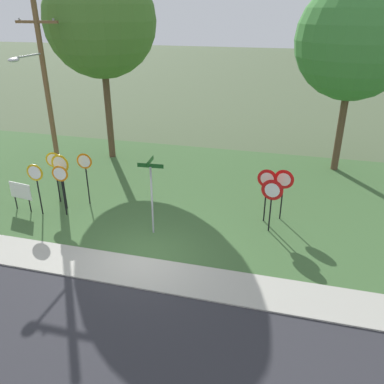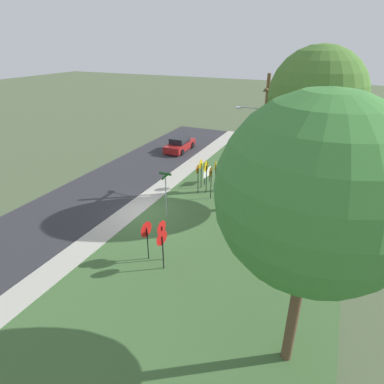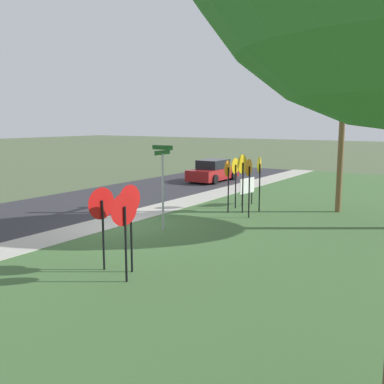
% 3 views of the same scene
% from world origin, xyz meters
% --- Properties ---
extents(ground_plane, '(160.00, 160.00, 0.00)m').
position_xyz_m(ground_plane, '(0.00, 0.00, 0.00)').
color(ground_plane, '#4C5B3D').
extents(road_asphalt, '(44.00, 6.40, 0.01)m').
position_xyz_m(road_asphalt, '(0.00, -4.80, 0.01)').
color(road_asphalt, '#2D2D33').
rests_on(road_asphalt, ground_plane).
extents(sidewalk_strip, '(44.00, 1.60, 0.06)m').
position_xyz_m(sidewalk_strip, '(0.00, -0.80, 0.03)').
color(sidewalk_strip, '#ADAA9E').
rests_on(sidewalk_strip, ground_plane).
extents(grass_median, '(44.00, 12.00, 0.04)m').
position_xyz_m(grass_median, '(0.00, 6.00, 0.02)').
color(grass_median, '#3D6033').
rests_on(grass_median, ground_plane).
extents(stop_sign_near_left, '(0.66, 0.12, 2.19)m').
position_xyz_m(stop_sign_near_left, '(-4.19, 2.07, 1.62)').
color(stop_sign_near_left, black).
rests_on(stop_sign_near_left, grass_median).
extents(stop_sign_near_right, '(0.66, 0.15, 2.33)m').
position_xyz_m(stop_sign_near_right, '(-5.10, 3.07, 1.71)').
color(stop_sign_near_right, black).
rests_on(stop_sign_near_right, grass_median).
extents(stop_sign_far_left, '(0.67, 0.10, 2.34)m').
position_xyz_m(stop_sign_far_left, '(-3.75, 3.24, 1.73)').
color(stop_sign_far_left, black).
rests_on(stop_sign_far_left, grass_median).
extents(stop_sign_far_center, '(0.79, 0.10, 2.45)m').
position_xyz_m(stop_sign_far_center, '(-4.48, 2.59, 1.83)').
color(stop_sign_far_center, black).
rests_on(stop_sign_far_center, grass_median).
extents(stop_sign_far_right, '(0.70, 0.10, 2.22)m').
position_xyz_m(stop_sign_far_right, '(-5.20, 1.88, 1.65)').
color(stop_sign_far_right, black).
rests_on(stop_sign_far_right, grass_median).
extents(yield_sign_near_left, '(0.75, 0.11, 2.24)m').
position_xyz_m(yield_sign_near_left, '(3.79, 3.61, 1.71)').
color(yield_sign_near_left, black).
rests_on(yield_sign_near_left, grass_median).
extents(yield_sign_near_right, '(0.78, 0.16, 2.15)m').
position_xyz_m(yield_sign_near_right, '(4.41, 3.97, 1.63)').
color(yield_sign_near_right, black).
rests_on(yield_sign_near_right, grass_median).
extents(yield_sign_far_left, '(0.82, 0.14, 2.15)m').
position_xyz_m(yield_sign_far_left, '(4.04, 2.88, 1.62)').
color(yield_sign_far_left, black).
rests_on(yield_sign_far_left, grass_median).
extents(street_name_post, '(0.96, 0.82, 2.99)m').
position_xyz_m(street_name_post, '(-0.21, 1.66, 1.82)').
color(street_name_post, '#9EA0A8').
rests_on(street_name_post, grass_median).
extents(utility_pole, '(2.10, 2.36, 8.23)m').
position_xyz_m(utility_pole, '(-6.87, 5.77, 4.50)').
color(utility_pole, brown).
rests_on(utility_pole, grass_median).
extents(notice_board, '(1.09, 0.19, 1.25)m').
position_xyz_m(notice_board, '(-6.17, 2.01, 0.87)').
color(notice_board, black).
rests_on(notice_board, grass_median).
extents(oak_tree_left, '(5.64, 5.64, 10.03)m').
position_xyz_m(oak_tree_left, '(-5.40, 9.12, 7.23)').
color(oak_tree_left, brown).
rests_on(oak_tree_left, grass_median).
extents(oak_tree_right, '(5.53, 5.53, 9.19)m').
position_xyz_m(oak_tree_right, '(6.89, 10.32, 6.46)').
color(oak_tree_right, brown).
rests_on(oak_tree_right, grass_median).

